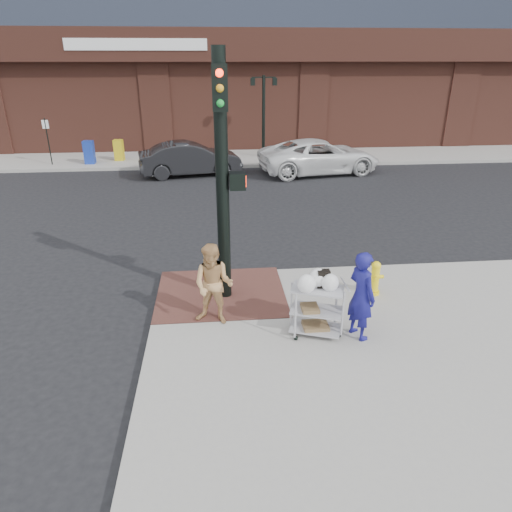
{
  "coord_description": "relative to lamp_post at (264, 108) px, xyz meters",
  "views": [
    {
      "loc": [
        -0.67,
        -8.07,
        4.94
      ],
      "look_at": [
        0.13,
        0.36,
        1.25
      ],
      "focal_mm": 32.0,
      "sensor_mm": 36.0,
      "label": 1
    }
  ],
  "objects": [
    {
      "name": "ground",
      "position": [
        -2.0,
        -16.0,
        -2.62
      ],
      "size": [
        220.0,
        220.0,
        0.0
      ],
      "primitive_type": "plane",
      "color": "black",
      "rests_on": "ground"
    },
    {
      "name": "sidewalk_far",
      "position": [
        10.5,
        16.0,
        -2.54
      ],
      "size": [
        65.0,
        36.0,
        0.15
      ],
      "primitive_type": "cube",
      "color": "gray",
      "rests_on": "ground"
    },
    {
      "name": "brick_curb_ramp",
      "position": [
        -2.6,
        -15.1,
        -2.46
      ],
      "size": [
        2.8,
        2.4,
        0.01
      ],
      "primitive_type": "cube",
      "color": "#522B26",
      "rests_on": "sidewalk_near"
    },
    {
      "name": "lamp_post",
      "position": [
        0.0,
        0.0,
        0.0
      ],
      "size": [
        1.32,
        0.22,
        4.0
      ],
      "color": "black",
      "rests_on": "sidewalk_far"
    },
    {
      "name": "parking_sign",
      "position": [
        -10.5,
        -1.0,
        -1.37
      ],
      "size": [
        0.05,
        0.05,
        2.2
      ],
      "primitive_type": "cylinder",
      "color": "black",
      "rests_on": "sidewalk_far"
    },
    {
      "name": "traffic_signal_pole",
      "position": [
        -2.48,
        -15.23,
        0.21
      ],
      "size": [
        0.61,
        0.51,
        5.0
      ],
      "color": "black",
      "rests_on": "sidewalk_near"
    },
    {
      "name": "woman_blue",
      "position": [
        -0.09,
        -17.03,
        -1.62
      ],
      "size": [
        0.62,
        0.73,
        1.7
      ],
      "primitive_type": "imported",
      "rotation": [
        0.0,
        0.0,
        1.99
      ],
      "color": "navy",
      "rests_on": "sidewalk_near"
    },
    {
      "name": "pedestrian_tan",
      "position": [
        -2.75,
        -16.29,
        -1.65
      ],
      "size": [
        0.95,
        0.84,
        1.63
      ],
      "primitive_type": "imported",
      "rotation": [
        0.0,
        0.0,
        -0.32
      ],
      "color": "tan",
      "rests_on": "sidewalk_near"
    },
    {
      "name": "sedan_dark",
      "position": [
        -3.69,
        -3.25,
        -1.87
      ],
      "size": [
        4.76,
        2.41,
        1.5
      ],
      "primitive_type": "imported",
      "rotation": [
        0.0,
        0.0,
        1.76
      ],
      "color": "black",
      "rests_on": "ground"
    },
    {
      "name": "minivan_white",
      "position": [
        2.22,
        -3.38,
        -1.85
      ],
      "size": [
        5.9,
        3.46,
        1.54
      ],
      "primitive_type": "imported",
      "rotation": [
        0.0,
        0.0,
        1.74
      ],
      "color": "white",
      "rests_on": "ground"
    },
    {
      "name": "utility_cart",
      "position": [
        -0.86,
        -16.88,
        -1.88
      ],
      "size": [
        1.05,
        0.8,
        1.29
      ],
      "color": "#A5A4A9",
      "rests_on": "sidewalk_near"
    },
    {
      "name": "fire_hydrant",
      "position": [
        0.75,
        -15.45,
        -2.07
      ],
      "size": [
        0.37,
        0.26,
        0.78
      ],
      "color": "yellow",
      "rests_on": "sidewalk_near"
    },
    {
      "name": "newsbox_yellow",
      "position": [
        -7.37,
        -0.31,
        -1.95
      ],
      "size": [
        0.47,
        0.43,
        1.03
      ],
      "primitive_type": "cube",
      "rotation": [
        0.0,
        0.0,
        -0.1
      ],
      "color": "gold",
      "rests_on": "sidewalk_far"
    },
    {
      "name": "newsbox_blue",
      "position": [
        -8.67,
        -0.98,
        -1.92
      ],
      "size": [
        0.47,
        0.43,
        1.1
      ],
      "primitive_type": "cube",
      "rotation": [
        0.0,
        0.0,
        -0.02
      ],
      "color": "#17329B",
      "rests_on": "sidewalk_far"
    }
  ]
}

